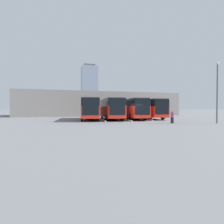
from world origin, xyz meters
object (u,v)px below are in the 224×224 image
(bus_1, at_px, (132,108))
(bus_3, at_px, (89,108))
(lamppost, at_px, (217,88))
(pedestrian, at_px, (172,117))
(bus_2, at_px, (111,108))
(bus_0, at_px, (149,108))

(bus_1, distance_m, bus_3, 7.37)
(bus_1, bearing_deg, lamppost, 128.58)
(bus_3, height_order, pedestrian, bus_3)
(bus_3, relative_size, pedestrian, 6.98)
(bus_2, relative_size, bus_3, 1.00)
(bus_1, distance_m, bus_2, 3.68)
(bus_0, bearing_deg, bus_2, 10.85)
(bus_2, bearing_deg, bus_0, -169.15)
(pedestrian, bearing_deg, bus_0, 121.99)
(bus_1, height_order, lamppost, lamppost)
(bus_3, xyz_separation_m, lamppost, (-14.29, 11.37, 2.49))
(bus_2, distance_m, bus_3, 3.69)
(bus_3, distance_m, pedestrian, 13.33)
(bus_0, relative_size, pedestrian, 6.98)
(bus_0, bearing_deg, pedestrian, 84.63)
(bus_2, relative_size, pedestrian, 6.98)
(pedestrian, bearing_deg, bus_1, 143.82)
(bus_3, xyz_separation_m, pedestrian, (-9.07, 9.70, -1.05))
(lamppost, bearing_deg, pedestrian, -17.71)
(pedestrian, distance_m, lamppost, 6.52)
(bus_1, distance_m, pedestrian, 9.28)
(bus_0, xyz_separation_m, bus_1, (3.67, 0.90, 0.00))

